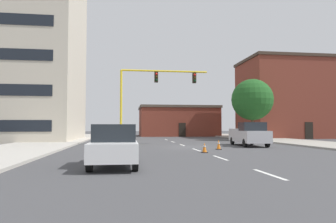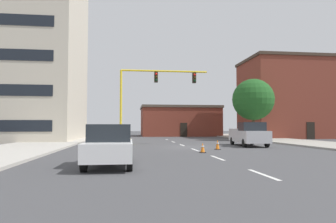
{
  "view_description": "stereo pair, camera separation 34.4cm",
  "coord_description": "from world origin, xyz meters",
  "px_view_note": "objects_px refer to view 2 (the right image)",
  "views": [
    {
      "loc": [
        -4.89,
        -23.99,
        1.66
      ],
      "look_at": [
        -0.93,
        4.98,
        3.09
      ],
      "focal_mm": 32.42,
      "sensor_mm": 36.0,
      "label": 1
    },
    {
      "loc": [
        -4.55,
        -24.03,
        1.66
      ],
      "look_at": [
        -0.93,
        4.98,
        3.09
      ],
      "focal_mm": 32.42,
      "sensor_mm": 36.0,
      "label": 2
    }
  ],
  "objects_px": {
    "tree_right_mid": "(253,100)",
    "sedan_white_near_left": "(110,145)",
    "traffic_cone_roadside_a": "(218,145)",
    "pickup_truck_silver": "(249,134)",
    "traffic_signal_gantry": "(133,120)",
    "traffic_cone_roadside_b": "(203,148)"
  },
  "relations": [
    {
      "from": "tree_right_mid",
      "to": "traffic_cone_roadside_b",
      "type": "distance_m",
      "value": 18.88
    },
    {
      "from": "traffic_cone_roadside_a",
      "to": "traffic_cone_roadside_b",
      "type": "relative_size",
      "value": 1.12
    },
    {
      "from": "pickup_truck_silver",
      "to": "traffic_cone_roadside_b",
      "type": "height_order",
      "value": "pickup_truck_silver"
    },
    {
      "from": "tree_right_mid",
      "to": "pickup_truck_silver",
      "type": "distance_m",
      "value": 11.21
    },
    {
      "from": "tree_right_mid",
      "to": "pickup_truck_silver",
      "type": "height_order",
      "value": "tree_right_mid"
    },
    {
      "from": "tree_right_mid",
      "to": "traffic_cone_roadside_a",
      "type": "xyz_separation_m",
      "value": [
        -8.21,
        -13.05,
        -4.46
      ]
    },
    {
      "from": "tree_right_mid",
      "to": "traffic_cone_roadside_a",
      "type": "relative_size",
      "value": 10.25
    },
    {
      "from": "tree_right_mid",
      "to": "traffic_cone_roadside_b",
      "type": "xyz_separation_m",
      "value": [
        -9.87,
        -15.45,
        -4.5
      ]
    },
    {
      "from": "traffic_cone_roadside_a",
      "to": "pickup_truck_silver",
      "type": "bearing_deg",
      "value": 43.23
    },
    {
      "from": "sedan_white_near_left",
      "to": "traffic_cone_roadside_b",
      "type": "xyz_separation_m",
      "value": [
        5.36,
        5.74,
        -0.58
      ]
    },
    {
      "from": "tree_right_mid",
      "to": "sedan_white_near_left",
      "type": "xyz_separation_m",
      "value": [
        -15.24,
        -21.19,
        -3.92
      ]
    },
    {
      "from": "traffic_cone_roadside_a",
      "to": "traffic_signal_gantry",
      "type": "bearing_deg",
      "value": 132.19
    },
    {
      "from": "traffic_signal_gantry",
      "to": "traffic_cone_roadside_b",
      "type": "relative_size",
      "value": 14.06
    },
    {
      "from": "traffic_signal_gantry",
      "to": "tree_right_mid",
      "type": "relative_size",
      "value": 1.22
    },
    {
      "from": "traffic_cone_roadside_a",
      "to": "traffic_cone_roadside_b",
      "type": "distance_m",
      "value": 2.92
    },
    {
      "from": "sedan_white_near_left",
      "to": "traffic_cone_roadside_a",
      "type": "xyz_separation_m",
      "value": [
        7.03,
        8.13,
        -0.54
      ]
    },
    {
      "from": "traffic_cone_roadside_b",
      "to": "traffic_cone_roadside_a",
      "type": "bearing_deg",
      "value": 55.17
    },
    {
      "from": "pickup_truck_silver",
      "to": "tree_right_mid",
      "type": "bearing_deg",
      "value": 64.89
    },
    {
      "from": "tree_right_mid",
      "to": "traffic_cone_roadside_b",
      "type": "relative_size",
      "value": 11.53
    },
    {
      "from": "sedan_white_near_left",
      "to": "traffic_cone_roadside_a",
      "type": "relative_size",
      "value": 6.36
    },
    {
      "from": "traffic_signal_gantry",
      "to": "sedan_white_near_left",
      "type": "height_order",
      "value": "traffic_signal_gantry"
    },
    {
      "from": "traffic_cone_roadside_a",
      "to": "traffic_cone_roadside_b",
      "type": "bearing_deg",
      "value": -124.83
    }
  ]
}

